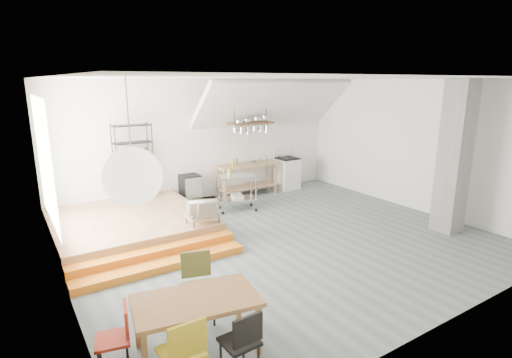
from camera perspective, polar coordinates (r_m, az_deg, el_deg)
floor at (r=8.24m, az=3.72°, el=-8.61°), size 8.00×8.00×0.00m
wall_back at (r=10.74m, az=-7.34°, el=5.46°), size 8.00×0.04×3.20m
wall_left at (r=6.32m, az=-26.65°, el=-1.80°), size 0.04×7.00×3.20m
wall_right at (r=10.63m, az=21.55°, el=4.52°), size 0.04×7.00×3.20m
ceiling at (r=7.62m, az=4.11°, el=14.23°), size 8.00×7.00×0.02m
slope_ceiling at (r=11.04m, az=2.49°, el=10.74°), size 4.40×1.44×1.32m
window_pane at (r=7.74m, az=-27.97°, el=2.22°), size 0.02×2.50×2.20m
platform at (r=8.86m, az=-17.54°, el=-6.23°), size 3.00×3.00×0.40m
step_lower at (r=7.18m, az=-13.16°, el=-11.92°), size 3.00×0.35×0.13m
step_upper at (r=7.46m, az=-14.12°, el=-10.42°), size 3.00×0.35×0.27m
concrete_column at (r=9.24m, az=26.48°, el=2.76°), size 0.50×0.50×3.20m
kitchen_counter at (r=11.14m, az=-1.30°, el=0.76°), size 1.80×0.60×0.91m
stove at (r=11.95m, az=4.42°, el=0.91°), size 0.60×0.60×1.18m
pot_rack at (r=10.73m, az=-0.58°, el=7.59°), size 1.20×0.50×1.43m
wire_shelving at (r=9.82m, az=-17.11°, el=2.56°), size 0.88×0.38×1.80m
microwave_shelf at (r=7.98m, az=-7.62°, el=-5.28°), size 0.60×0.40×0.16m
paper_lantern at (r=4.23m, az=-17.20°, el=0.33°), size 0.60×0.60×0.60m
dining_table at (r=4.92m, az=-8.54°, el=-17.30°), size 1.56×1.04×0.68m
chair_mustard at (r=4.37m, az=-10.28°, el=-22.92°), size 0.42×0.42×0.91m
chair_black at (r=4.55m, az=-1.92°, el=-21.90°), size 0.38×0.38×0.81m
chair_olive at (r=5.55m, az=-8.36°, el=-14.15°), size 0.52×0.52×0.93m
chair_red at (r=4.90m, az=-19.13°, el=-20.09°), size 0.43×0.43×0.79m
rolling_cart at (r=9.86m, az=-2.69°, el=-1.27°), size 1.00×0.74×0.89m
mini_fridge at (r=10.48m, az=-9.36°, el=-1.55°), size 0.47×0.47×0.79m
microwave at (r=7.93m, az=-7.66°, el=-4.06°), size 0.65×0.51×0.32m
bowl at (r=11.13m, az=-0.34°, el=2.40°), size 0.29×0.29×0.06m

